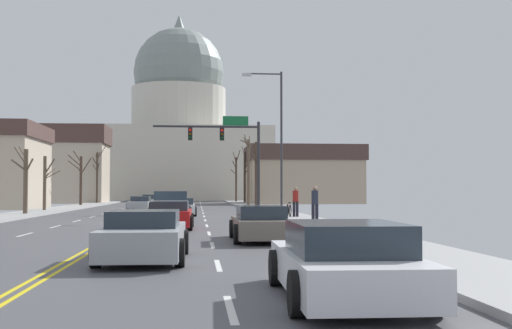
# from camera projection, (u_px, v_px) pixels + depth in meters

# --- Properties ---
(ground) EXTENTS (20.00, 180.00, 0.20)m
(ground) POSITION_uv_depth(u_px,v_px,m) (138.00, 222.00, 32.68)
(ground) COLOR #4B4B50
(signal_gantry) EXTENTS (7.91, 0.41, 7.03)m
(signal_gantry) POSITION_uv_depth(u_px,v_px,m) (229.00, 143.00, 46.47)
(signal_gantry) COLOR #28282D
(signal_gantry) RESTS_ON ground
(street_lamp_right) EXTENTS (2.49, 0.24, 8.85)m
(street_lamp_right) POSITION_uv_depth(u_px,v_px,m) (276.00, 131.00, 38.54)
(street_lamp_right) COLOR #333338
(street_lamp_right) RESTS_ON ground
(capitol_building) EXTENTS (29.84, 21.62, 31.11)m
(capitol_building) POSITION_uv_depth(u_px,v_px,m) (179.00, 133.00, 104.59)
(capitol_building) COLOR beige
(capitol_building) RESTS_ON ground
(sedan_near_00) EXTENTS (2.06, 4.66, 1.16)m
(sedan_near_00) POSITION_uv_depth(u_px,v_px,m) (181.00, 207.00, 41.06)
(sedan_near_00) COLOR silver
(sedan_near_00) RESTS_ON ground
(pickup_truck_near_01) EXTENTS (2.36, 5.33, 1.62)m
(pickup_truck_near_01) POSITION_uv_depth(u_px,v_px,m) (170.00, 208.00, 34.66)
(pickup_truck_near_01) COLOR #ADB2B7
(pickup_truck_near_01) RESTS_ON ground
(sedan_near_02) EXTENTS (2.06, 4.25, 1.21)m
(sedan_near_02) POSITION_uv_depth(u_px,v_px,m) (170.00, 216.00, 27.36)
(sedan_near_02) COLOR #B71414
(sedan_near_02) RESTS_ON ground
(sedan_near_03) EXTENTS (1.94, 4.51, 1.19)m
(sedan_near_03) POSITION_uv_depth(u_px,v_px,m) (260.00, 224.00, 21.03)
(sedan_near_03) COLOR #6B6056
(sedan_near_03) RESTS_ON ground
(sedan_near_04) EXTENTS (2.10, 4.57, 1.22)m
(sedan_near_04) POSITION_uv_depth(u_px,v_px,m) (144.00, 237.00, 15.22)
(sedan_near_04) COLOR #9EA3A8
(sedan_near_04) RESTS_ON ground
(sedan_near_05) EXTENTS (2.17, 4.59, 1.21)m
(sedan_near_05) POSITION_uv_depth(u_px,v_px,m) (344.00, 263.00, 9.86)
(sedan_near_05) COLOR silver
(sedan_near_05) RESTS_ON ground
(sedan_oncoming_00) EXTENTS (2.05, 4.69, 1.13)m
(sedan_oncoming_00) POSITION_uv_depth(u_px,v_px,m) (141.00, 204.00, 52.91)
(sedan_oncoming_00) COLOR #9EA3A8
(sedan_oncoming_00) RESTS_ON ground
(sedan_oncoming_01) EXTENTS (2.21, 4.34, 1.20)m
(sedan_oncoming_01) POSITION_uv_depth(u_px,v_px,m) (151.00, 201.00, 63.67)
(sedan_oncoming_01) COLOR #9EA3A8
(sedan_oncoming_01) RESTS_ON ground
(flank_building_01) EXTENTS (14.36, 7.56, 9.66)m
(flank_building_01) POSITION_uv_depth(u_px,v_px,m) (50.00, 164.00, 78.59)
(flank_building_01) COLOR #B2A38E
(flank_building_01) RESTS_ON ground
(flank_building_03) EXTENTS (13.94, 9.66, 7.04)m
(flank_building_03) POSITION_uv_depth(u_px,v_px,m) (303.00, 174.00, 77.29)
(flank_building_03) COLOR tan
(flank_building_03) RESTS_ON ground
(bare_tree_00) EXTENTS (1.80, 1.94, 6.01)m
(bare_tree_00) POSITION_uv_depth(u_px,v_px,m) (256.00, 173.00, 55.06)
(bare_tree_00) COLOR #423328
(bare_tree_00) RESTS_ON ground
(bare_tree_01) EXTENTS (2.44, 2.26, 5.48)m
(bare_tree_01) POSITION_uv_depth(u_px,v_px,m) (81.00, 177.00, 64.04)
(bare_tree_01) COLOR #423328
(bare_tree_01) RESTS_ON ground
(bare_tree_02) EXTENTS (1.33, 1.78, 7.07)m
(bare_tree_02) POSITION_uv_depth(u_px,v_px,m) (249.00, 170.00, 61.71)
(bare_tree_02) COLOR brown
(bare_tree_02) RESTS_ON ground
(bare_tree_03) EXTENTS (1.65, 2.63, 6.82)m
(bare_tree_03) POSITION_uv_depth(u_px,v_px,m) (97.00, 175.00, 74.68)
(bare_tree_03) COLOR #423328
(bare_tree_03) RESTS_ON ground
(bare_tree_04) EXTENTS (1.90, 2.51, 6.96)m
(bare_tree_04) POSITION_uv_depth(u_px,v_px,m) (245.00, 176.00, 76.25)
(bare_tree_04) COLOR #423328
(bare_tree_04) RESTS_ON ground
(bare_tree_05) EXTENTS (1.32, 2.49, 4.15)m
(bare_tree_05) POSITION_uv_depth(u_px,v_px,m) (45.00, 181.00, 48.23)
(bare_tree_05) COLOR brown
(bare_tree_05) RESTS_ON ground
(bare_tree_06) EXTENTS (1.28, 2.00, 6.79)m
(bare_tree_06) POSITION_uv_depth(u_px,v_px,m) (236.00, 177.00, 83.62)
(bare_tree_06) COLOR #423328
(bare_tree_06) RESTS_ON ground
(bare_tree_07) EXTENTS (1.43, 1.92, 4.51)m
(bare_tree_07) POSITION_uv_depth(u_px,v_px,m) (25.00, 179.00, 41.40)
(bare_tree_07) COLOR brown
(bare_tree_07) RESTS_ON ground
(pedestrian_00) EXTENTS (0.35, 0.34, 1.75)m
(pedestrian_00) POSITION_uv_depth(u_px,v_px,m) (315.00, 202.00, 31.02)
(pedestrian_00) COLOR black
(pedestrian_00) RESTS_ON ground
(pedestrian_01) EXTENTS (0.35, 0.34, 1.73)m
(pedestrian_01) POSITION_uv_depth(u_px,v_px,m) (296.00, 200.00, 36.47)
(pedestrian_01) COLOR black
(pedestrian_01) RESTS_ON ground
(bicycle_parked) EXTENTS (0.12, 1.77, 0.85)m
(bicycle_parked) POSITION_uv_depth(u_px,v_px,m) (289.00, 210.00, 37.17)
(bicycle_parked) COLOR black
(bicycle_parked) RESTS_ON ground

